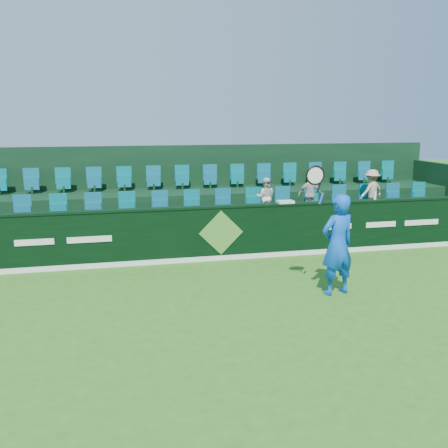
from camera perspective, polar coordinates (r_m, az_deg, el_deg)
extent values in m
plane|color=#2D6B19|center=(8.77, 5.30, -11.08)|extent=(60.00, 60.00, 0.00)
cube|color=black|center=(12.25, -0.45, -1.11)|extent=(16.00, 0.20, 1.30)
cube|color=black|center=(12.11, -0.46, 2.00)|extent=(16.00, 0.24, 0.05)
cube|color=white|center=(12.29, -0.34, -3.90)|extent=(16.00, 0.02, 0.12)
cube|color=#4F8D33|center=(12.13, -0.34, -1.00)|extent=(1.10, 0.02, 1.10)
cube|color=white|center=(11.98, -20.86, -1.96)|extent=(0.85, 0.01, 0.14)
cube|color=white|center=(11.87, -15.12, -1.71)|extent=(1.00, 0.01, 0.14)
cube|color=white|center=(13.14, 12.97, -0.29)|extent=(0.70, 0.01, 0.14)
cube|color=white|center=(13.70, 17.50, -0.05)|extent=(0.85, 0.01, 0.14)
cube|color=white|center=(14.34, 21.65, 0.18)|extent=(1.00, 0.01, 0.14)
cube|color=black|center=(13.35, -1.47, -1.11)|extent=(16.00, 2.00, 0.80)
cube|color=black|center=(15.13, -2.90, 1.41)|extent=(16.00, 1.80, 1.30)
cube|color=black|center=(16.00, -3.55, 4.34)|extent=(16.00, 0.20, 2.60)
cube|color=#0F5F79|center=(13.60, -1.82, 2.14)|extent=(13.50, 0.50, 0.60)
cube|color=#0F5F79|center=(15.28, -3.14, 5.11)|extent=(13.50, 0.50, 0.60)
imported|color=blue|center=(10.01, 12.85, -2.32)|extent=(0.82, 0.63, 2.01)
cylinder|color=#143FBF|center=(9.56, 11.06, 2.89)|extent=(0.11, 0.04, 0.22)
cylinder|color=black|center=(9.51, 10.78, 4.07)|extent=(0.09, 0.03, 0.20)
torus|color=black|center=(9.45, 10.39, 5.50)|extent=(0.47, 0.04, 0.47)
cylinder|color=silver|center=(9.45, 10.39, 5.50)|extent=(0.39, 0.01, 0.39)
imported|color=silver|center=(13.57, 4.77, 3.07)|extent=(0.62, 0.55, 1.06)
imported|color=beige|center=(14.00, 9.81, 3.35)|extent=(0.70, 0.38, 1.13)
imported|color=tan|center=(14.81, 16.49, 3.66)|extent=(0.89, 0.68, 1.21)
cube|color=silver|center=(12.57, 7.03, 2.53)|extent=(0.41, 0.26, 0.06)
cylinder|color=white|center=(13.58, 16.88, 3.16)|extent=(0.07, 0.07, 0.22)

